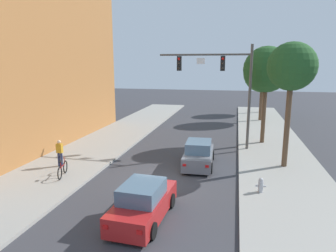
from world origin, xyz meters
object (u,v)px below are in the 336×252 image
object	(u,v)px
traffic_signal_mast	(224,77)
fire_hydrant	(261,185)
street_tree_nearest	(292,68)
street_tree_second	(267,70)
car_lead_grey	(199,154)
street_tree_farthest	(262,73)
pedestrian_sidewalk_left_walker	(60,152)
bicycle_leaning	(63,169)
street_tree_third	(263,74)
car_following_red	(143,203)

from	to	relation	value
traffic_signal_mast	fire_hydrant	distance (m)	9.53
street_tree_nearest	street_tree_second	distance (m)	5.78
fire_hydrant	street_tree_second	distance (m)	11.41
car_lead_grey	street_tree_farthest	bearing A→B (deg)	76.79
pedestrian_sidewalk_left_walker	fire_hydrant	bearing A→B (deg)	-6.40
bicycle_leaning	street_tree_third	size ratio (longest dim) A/B	0.24
fire_hydrant	street_tree_third	bearing A→B (deg)	86.21
street_tree_farthest	car_lead_grey	bearing A→B (deg)	-103.21
traffic_signal_mast	street_tree_farthest	xyz separation A→B (m)	(4.08, 18.28, -0.17)
car_following_red	street_tree_third	xyz separation A→B (m)	(6.21, 23.75, 4.55)
pedestrian_sidewalk_left_walker	street_tree_third	world-z (taller)	street_tree_third
traffic_signal_mast	street_tree_farthest	size ratio (longest dim) A/B	1.10
car_following_red	bicycle_leaning	size ratio (longest dim) A/B	2.51
fire_hydrant	street_tree_second	bearing A→B (deg)	85.35
car_lead_grey	bicycle_leaning	world-z (taller)	car_lead_grey
car_lead_grey	street_tree_nearest	size ratio (longest dim) A/B	0.58
traffic_signal_mast	street_tree_nearest	xyz separation A→B (m)	(4.00, -3.54, 0.73)
car_lead_grey	street_tree_second	bearing A→B (deg)	55.73
street_tree_nearest	street_tree_farthest	distance (m)	21.84
car_following_red	fire_hydrant	world-z (taller)	car_following_red
street_tree_second	car_following_red	bearing A→B (deg)	-112.72
car_following_red	pedestrian_sidewalk_left_walker	size ratio (longest dim) A/B	2.64
bicycle_leaning	street_tree_nearest	xyz separation A→B (m)	(12.30, 4.53, 5.53)
traffic_signal_mast	street_tree_second	size ratio (longest dim) A/B	1.00
street_tree_third	street_tree_farthest	bearing A→B (deg)	85.83
traffic_signal_mast	car_following_red	world-z (taller)	traffic_signal_mast
car_lead_grey	pedestrian_sidewalk_left_walker	world-z (taller)	pedestrian_sidewalk_left_walker
street_tree_second	car_lead_grey	bearing A→B (deg)	-124.27
street_tree_nearest	street_tree_second	size ratio (longest dim) A/B	0.99
bicycle_leaning	fire_hydrant	xyz separation A→B (m)	(10.61, 0.20, -0.03)
fire_hydrant	street_tree_nearest	world-z (taller)	street_tree_nearest
traffic_signal_mast	street_tree_nearest	world-z (taller)	traffic_signal_mast
car_following_red	fire_hydrant	bearing A→B (deg)	35.98
traffic_signal_mast	street_tree_nearest	size ratio (longest dim) A/B	1.01
street_tree_second	street_tree_third	xyz separation A→B (m)	(0.52, 10.17, -0.58)
street_tree_nearest	street_tree_farthest	world-z (taller)	street_tree_nearest
car_lead_grey	pedestrian_sidewalk_left_walker	xyz separation A→B (m)	(-8.19, -2.41, 0.34)
car_lead_grey	street_tree_second	xyz separation A→B (m)	(4.31, 6.33, 5.13)
street_tree_second	street_tree_farthest	bearing A→B (deg)	86.61
car_lead_grey	fire_hydrant	distance (m)	5.11
bicycle_leaning	car_following_red	bearing A→B (deg)	-30.22
bicycle_leaning	street_tree_second	world-z (taller)	street_tree_second
pedestrian_sidewalk_left_walker	street_tree_third	distance (m)	23.34
bicycle_leaning	street_tree_second	distance (m)	16.23
traffic_signal_mast	car_following_red	bearing A→B (deg)	-102.66
car_following_red	bicycle_leaning	xyz separation A→B (m)	(-5.74, 3.34, -0.18)
pedestrian_sidewalk_left_walker	street_tree_farthest	world-z (taller)	street_tree_farthest
street_tree_nearest	car_lead_grey	bearing A→B (deg)	-173.16
bicycle_leaning	street_tree_nearest	distance (m)	14.23
fire_hydrant	street_tree_nearest	xyz separation A→B (m)	(1.69, 4.34, 5.57)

